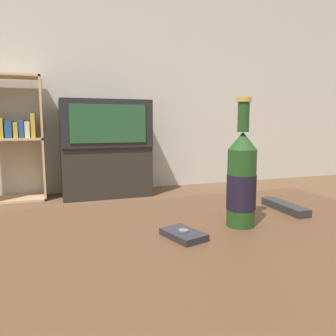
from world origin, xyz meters
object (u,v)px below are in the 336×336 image
Objects in this scene: cell_phone at (183,234)px; remote_control at (285,207)px; tv_stand at (106,171)px; television at (105,124)px; beer_bottle at (242,180)px; bookshelf at (16,135)px.

cell_phone is 0.65× the size of remote_control.
television reaches higher than tv_stand.
television is 7.92× the size of cell_phone.
television is 2.64m from beer_bottle.
television is 2.90× the size of beer_bottle.
television reaches higher than cell_phone.
beer_bottle is 0.19m from cell_phone.
bookshelf is at bearing 85.72° from cell_phone.
bookshelf reaches higher than television.
bookshelf is 2.81m from beer_bottle.
tv_stand is at bearing 94.56° from remote_control.
cell_phone is at bearing -95.18° from television.
cell_phone is at bearing -168.15° from beer_bottle.
television is at bearing -5.56° from bookshelf.
beer_bottle is (-0.09, -2.64, 0.35)m from tv_stand.
remote_control is (0.91, -2.64, -0.12)m from bookshelf.
bookshelf is at bearing 104.96° from beer_bottle.
remote_control is at bearing -70.93° from bookshelf.
tv_stand is 2.58m from remote_control.
beer_bottle is (0.73, -2.72, -0.02)m from bookshelf.
television is at bearing 94.56° from remote_control.
beer_bottle reaches higher than tv_stand.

